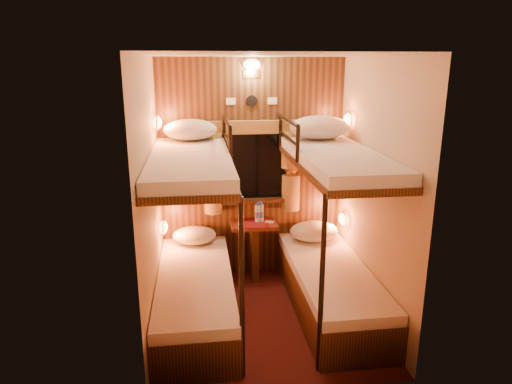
{
  "coord_description": "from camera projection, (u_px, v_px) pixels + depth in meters",
  "views": [
    {
      "loc": [
        -0.58,
        -3.82,
        2.33
      ],
      "look_at": [
        -0.07,
        0.15,
        1.2
      ],
      "focal_mm": 32.0,
      "sensor_mm": 36.0,
      "label": 1
    }
  ],
  "objects": [
    {
      "name": "back_panel",
      "position": [
        252.0,
        170.0,
        5.02
      ],
      "size": [
        2.0,
        0.03,
        2.4
      ],
      "primitive_type": "cube",
      "color": "#301D0D",
      "rests_on": "floor"
    },
    {
      "name": "pillow_lower_left",
      "position": [
        194.0,
        235.0,
        4.91
      ],
      "size": [
        0.47,
        0.33,
        0.18
      ],
      "primitive_type": "ellipsoid",
      "color": "silver",
      "rests_on": "bunk_left"
    },
    {
      "name": "bunk_right",
      "position": [
        331.0,
        256.0,
        4.35
      ],
      "size": [
        0.72,
        1.9,
        1.82
      ],
      "color": "#301D0D",
      "rests_on": "floor"
    },
    {
      "name": "reading_lamps",
      "position": [
        256.0,
        174.0,
        4.68
      ],
      "size": [
        2.0,
        0.2,
        1.25
      ],
      "color": "#FF6226",
      "rests_on": "wall_left"
    },
    {
      "name": "floor",
      "position": [
        265.0,
        317.0,
        4.35
      ],
      "size": [
        2.1,
        2.1,
        0.0
      ],
      "primitive_type": "plane",
      "color": "#3E1211",
      "rests_on": "ground"
    },
    {
      "name": "pillow_lower_right",
      "position": [
        314.0,
        231.0,
        4.99
      ],
      "size": [
        0.53,
        0.38,
        0.21
      ],
      "primitive_type": "ellipsoid",
      "color": "silver",
      "rests_on": "bunk_right"
    },
    {
      "name": "wall_front",
      "position": [
        289.0,
        240.0,
        3.03
      ],
      "size": [
        2.4,
        0.0,
        2.4
      ],
      "primitive_type": "plane",
      "rotation": [
        -1.57,
        0.0,
        0.0
      ],
      "color": "#C6B293",
      "rests_on": "floor"
    },
    {
      "name": "sachet_b",
      "position": [
        258.0,
        220.0,
        5.07
      ],
      "size": [
        0.08,
        0.07,
        0.0
      ],
      "primitive_type": "cube",
      "rotation": [
        0.0,
        0.0,
        0.42
      ],
      "color": "silver",
      "rests_on": "table"
    },
    {
      "name": "ceiling",
      "position": [
        267.0,
        55.0,
        3.7
      ],
      "size": [
        2.1,
        2.1,
        0.0
      ],
      "primitive_type": "plane",
      "rotation": [
        3.14,
        0.0,
        0.0
      ],
      "color": "silver",
      "rests_on": "wall_back"
    },
    {
      "name": "pillow_upper_right",
      "position": [
        319.0,
        127.0,
        4.62
      ],
      "size": [
        0.61,
        0.43,
        0.24
      ],
      "primitive_type": "ellipsoid",
      "color": "silver",
      "rests_on": "bunk_right"
    },
    {
      "name": "wall_right",
      "position": [
        374.0,
        192.0,
        4.15
      ],
      "size": [
        0.0,
        2.4,
        2.4
      ],
      "primitive_type": "plane",
      "rotation": [
        1.57,
        0.0,
        -1.57
      ],
      "color": "#C6B293",
      "rests_on": "floor"
    },
    {
      "name": "wall_left",
      "position": [
        150.0,
        200.0,
        3.9
      ],
      "size": [
        0.0,
        2.4,
        2.4
      ],
      "primitive_type": "plane",
      "rotation": [
        1.57,
        0.0,
        1.57
      ],
      "color": "#C6B293",
      "rests_on": "floor"
    },
    {
      "name": "bottle_right",
      "position": [
        261.0,
        213.0,
        5.0
      ],
      "size": [
        0.07,
        0.07,
        0.23
      ],
      "rotation": [
        0.0,
        0.0,
        0.28
      ],
      "color": "#99BFE5",
      "rests_on": "table"
    },
    {
      "name": "bottle_left",
      "position": [
        258.0,
        214.0,
        4.99
      ],
      "size": [
        0.07,
        0.07,
        0.23
      ],
      "rotation": [
        0.0,
        0.0,
        -0.28
      ],
      "color": "#99BFE5",
      "rests_on": "table"
    },
    {
      "name": "bunk_left",
      "position": [
        195.0,
        264.0,
        4.19
      ],
      "size": [
        0.72,
        1.9,
        1.82
      ],
      "color": "#301D0D",
      "rests_on": "floor"
    },
    {
      "name": "table",
      "position": [
        254.0,
        243.0,
        5.05
      ],
      "size": [
        0.5,
        0.34,
        0.66
      ],
      "color": "maroon",
      "rests_on": "floor"
    },
    {
      "name": "wall_back",
      "position": [
        252.0,
        170.0,
        5.03
      ],
      "size": [
        2.4,
        0.0,
        2.4
      ],
      "primitive_type": "plane",
      "rotation": [
        1.57,
        0.0,
        0.0
      ],
      "color": "#C6B293",
      "rests_on": "floor"
    },
    {
      "name": "pillow_upper_left",
      "position": [
        190.0,
        130.0,
        4.56
      ],
      "size": [
        0.54,
        0.38,
        0.21
      ],
      "primitive_type": "ellipsoid",
      "color": "silver",
      "rests_on": "bunk_left"
    },
    {
      "name": "sachet_a",
      "position": [
        269.0,
        222.0,
        5.01
      ],
      "size": [
        0.11,
        0.1,
        0.01
      ],
      "primitive_type": "cube",
      "rotation": [
        0.0,
        0.0,
        -0.37
      ],
      "color": "silver",
      "rests_on": "table"
    },
    {
      "name": "window",
      "position": [
        252.0,
        172.0,
        4.99
      ],
      "size": [
        1.0,
        0.12,
        0.79
      ],
      "color": "black",
      "rests_on": "back_panel"
    },
    {
      "name": "curtains",
      "position": [
        252.0,
        166.0,
        4.94
      ],
      "size": [
        1.1,
        0.22,
        1.0
      ],
      "color": "olive",
      "rests_on": "back_panel"
    },
    {
      "name": "back_fixtures",
      "position": [
        252.0,
        72.0,
        4.7
      ],
      "size": [
        0.54,
        0.09,
        0.48
      ],
      "color": "black",
      "rests_on": "back_panel"
    }
  ]
}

